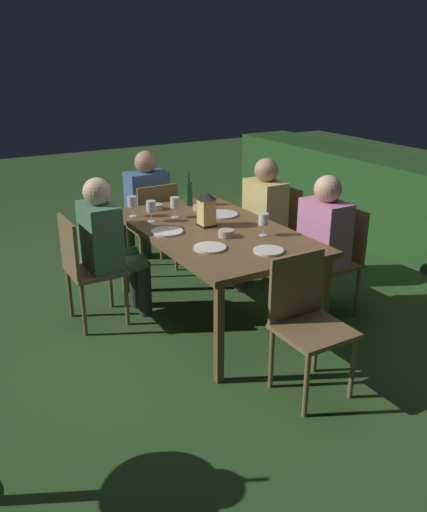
{
  "coord_description": "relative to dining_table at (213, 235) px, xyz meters",
  "views": [
    {
      "loc": [
        3.35,
        -1.95,
        2.01
      ],
      "look_at": [
        0.0,
        0.0,
        0.52
      ],
      "focal_mm": 37.5,
      "sensor_mm": 36.0,
      "label": 1
    }
  ],
  "objects": [
    {
      "name": "person_in_green",
      "position": [
        -0.4,
        -0.7,
        -0.06
      ],
      "size": [
        0.38,
        0.47,
        1.15
      ],
      "color": "#4C7A5B",
      "rests_on": "ground"
    },
    {
      "name": "plate_b",
      "position": [
        0.62,
        0.07,
        0.06
      ],
      "size": [
        0.21,
        0.21,
        0.01
      ],
      "primitive_type": "cylinder",
      "color": "silver",
      "rests_on": "dining_table"
    },
    {
      "name": "dining_table",
      "position": [
        0.0,
        0.0,
        0.0
      ],
      "size": [
        1.76,
        1.0,
        0.75
      ],
      "color": "brown",
      "rests_on": "ground"
    },
    {
      "name": "green_bottle_on_table",
      "position": [
        -0.69,
        0.15,
        0.16
      ],
      "size": [
        0.07,
        0.07,
        0.29
      ],
      "color": "#195128",
      "rests_on": "dining_table"
    },
    {
      "name": "person_in_blue",
      "position": [
        -1.32,
        0.0,
        -0.06
      ],
      "size": [
        0.48,
        0.38,
        1.15
      ],
      "color": "#426699",
      "rests_on": "ground"
    },
    {
      "name": "person_in_pink",
      "position": [
        0.4,
        0.7,
        -0.06
      ],
      "size": [
        0.38,
        0.47,
        1.15
      ],
      "color": "#C675A3",
      "rests_on": "ground"
    },
    {
      "name": "chair_side_right_a",
      "position": [
        -0.4,
        0.89,
        -0.21
      ],
      "size": [
        0.42,
        0.4,
        0.87
      ],
      "color": "brown",
      "rests_on": "ground"
    },
    {
      "name": "bowl_bread",
      "position": [
        0.21,
        -0.02,
        0.08
      ],
      "size": [
        0.12,
        0.12,
        0.05
      ],
      "color": "#BCAD8E",
      "rests_on": "dining_table"
    },
    {
      "name": "plate_a",
      "position": [
        -0.09,
        -0.35,
        0.06
      ],
      "size": [
        0.24,
        0.24,
        0.01
      ],
      "primitive_type": "cylinder",
      "color": "white",
      "rests_on": "dining_table"
    },
    {
      "name": "plate_c",
      "position": [
        0.37,
        -0.24,
        0.06
      ],
      "size": [
        0.23,
        0.23,
        0.01
      ],
      "primitive_type": "cylinder",
      "color": "white",
      "rests_on": "dining_table"
    },
    {
      "name": "chair_head_far",
      "position": [
        1.13,
        0.0,
        -0.21
      ],
      "size": [
        0.4,
        0.42,
        0.87
      ],
      "color": "brown",
      "rests_on": "ground"
    },
    {
      "name": "wine_glass_c",
      "position": [
        -0.41,
        -0.12,
        0.17
      ],
      "size": [
        0.08,
        0.08,
        0.17
      ],
      "color": "silver",
      "rests_on": "dining_table"
    },
    {
      "name": "chair_side_left_a",
      "position": [
        -0.4,
        -0.89,
        -0.21
      ],
      "size": [
        0.42,
        0.4,
        0.87
      ],
      "color": "brown",
      "rests_on": "ground"
    },
    {
      "name": "person_in_mustard",
      "position": [
        -0.4,
        0.7,
        -0.06
      ],
      "size": [
        0.38,
        0.47,
        1.15
      ],
      "color": "tan",
      "rests_on": "ground"
    },
    {
      "name": "ground_plane",
      "position": [
        0.0,
        0.0,
        -0.69
      ],
      "size": [
        16.0,
        16.0,
        0.0
      ],
      "primitive_type": "plane",
      "color": "#2D5123"
    },
    {
      "name": "wine_glass_a",
      "position": [
        0.32,
        0.23,
        0.17
      ],
      "size": [
        0.08,
        0.08,
        0.17
      ],
      "color": "silver",
      "rests_on": "dining_table"
    },
    {
      "name": "wine_glass_d",
      "position": [
        -0.61,
        -0.41,
        0.17
      ],
      "size": [
        0.08,
        0.08,
        0.17
      ],
      "color": "silver",
      "rests_on": "dining_table"
    },
    {
      "name": "chair_side_right_b",
      "position": [
        0.4,
        0.89,
        -0.21
      ],
      "size": [
        0.42,
        0.4,
        0.87
      ],
      "color": "brown",
      "rests_on": "ground"
    },
    {
      "name": "bowl_olives",
      "position": [
        -0.71,
        -0.16,
        0.08
      ],
      "size": [
        0.13,
        0.13,
        0.04
      ],
      "color": "#BCAD8E",
      "rests_on": "dining_table"
    },
    {
      "name": "wine_glass_b",
      "position": [
        -0.41,
        -0.33,
        0.17
      ],
      "size": [
        0.08,
        0.08,
        0.17
      ],
      "color": "silver",
      "rests_on": "dining_table"
    },
    {
      "name": "plate_d",
      "position": [
        -0.27,
        0.24,
        0.06
      ],
      "size": [
        0.26,
        0.26,
        0.01
      ],
      "primitive_type": "cylinder",
      "color": "silver",
      "rests_on": "dining_table"
    },
    {
      "name": "bowl_salad",
      "position": [
        -0.51,
        0.16,
        0.07
      ],
      "size": [
        0.11,
        0.11,
        0.04
      ],
      "color": "#BCAD8E",
      "rests_on": "dining_table"
    },
    {
      "name": "chair_head_near",
      "position": [
        -1.13,
        0.0,
        -0.21
      ],
      "size": [
        0.4,
        0.42,
        0.87
      ],
      "color": "brown",
      "rests_on": "ground"
    },
    {
      "name": "lantern_centerpiece",
      "position": [
        -0.09,
        -0.01,
        0.2
      ],
      "size": [
        0.15,
        0.15,
        0.27
      ],
      "color": "black",
      "rests_on": "dining_table"
    }
  ]
}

